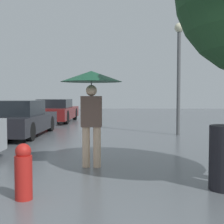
{
  "coord_description": "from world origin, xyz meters",
  "views": [
    {
      "loc": [
        0.23,
        -2.45,
        1.38
      ],
      "look_at": [
        0.04,
        3.45,
        1.06
      ],
      "focal_mm": 50.0,
      "sensor_mm": 36.0,
      "label": 1
    }
  ],
  "objects_px": {
    "parked_car_middle": "(18,119)",
    "parked_car_farthest": "(56,111)",
    "street_lamp": "(179,63)",
    "fire_hydrant": "(23,172)",
    "pedestrian": "(91,88)"
  },
  "relations": [
    {
      "from": "parked_car_middle",
      "to": "parked_car_farthest",
      "type": "bearing_deg",
      "value": 88.82
    },
    {
      "from": "parked_car_middle",
      "to": "parked_car_farthest",
      "type": "relative_size",
      "value": 0.96
    },
    {
      "from": "street_lamp",
      "to": "fire_hydrant",
      "type": "bearing_deg",
      "value": -115.47
    },
    {
      "from": "parked_car_farthest",
      "to": "parked_car_middle",
      "type": "bearing_deg",
      "value": -91.18
    },
    {
      "from": "pedestrian",
      "to": "fire_hydrant",
      "type": "bearing_deg",
      "value": -110.77
    },
    {
      "from": "parked_car_middle",
      "to": "street_lamp",
      "type": "height_order",
      "value": "street_lamp"
    },
    {
      "from": "fire_hydrant",
      "to": "street_lamp",
      "type": "bearing_deg",
      "value": 64.53
    },
    {
      "from": "street_lamp",
      "to": "fire_hydrant",
      "type": "height_order",
      "value": "street_lamp"
    },
    {
      "from": "parked_car_farthest",
      "to": "street_lamp",
      "type": "height_order",
      "value": "street_lamp"
    },
    {
      "from": "parked_car_farthest",
      "to": "street_lamp",
      "type": "bearing_deg",
      "value": -44.1
    },
    {
      "from": "pedestrian",
      "to": "parked_car_middle",
      "type": "distance_m",
      "value": 5.55
    },
    {
      "from": "pedestrian",
      "to": "street_lamp",
      "type": "xyz_separation_m",
      "value": [
        2.53,
        4.92,
        0.98
      ]
    },
    {
      "from": "parked_car_middle",
      "to": "fire_hydrant",
      "type": "distance_m",
      "value": 6.86
    },
    {
      "from": "parked_car_middle",
      "to": "parked_car_farthest",
      "type": "xyz_separation_m",
      "value": [
        0.11,
        5.54,
        0.01
      ]
    },
    {
      "from": "pedestrian",
      "to": "parked_car_farthest",
      "type": "distance_m",
      "value": 10.57
    }
  ]
}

